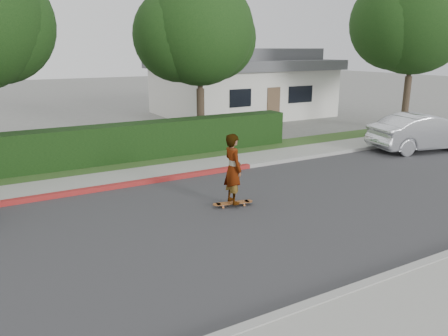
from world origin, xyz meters
The scene contains 14 objects.
ground centered at (0.00, 0.00, 0.00)m, with size 120.00×120.00×0.00m, color slate.
road centered at (0.00, 0.00, 0.01)m, with size 60.00×8.00×0.01m, color #2D2D30.
curb_near centered at (0.00, -4.10, 0.07)m, with size 60.00×0.20×0.15m, color #9E9E99.
curb_far centered at (0.00, 4.10, 0.07)m, with size 60.00×0.20×0.15m, color #9E9E99.
curb_red_section centered at (-5.00, 4.10, 0.08)m, with size 12.00×0.21×0.15m, color maroon.
sidewalk_far centered at (0.00, 5.00, 0.06)m, with size 60.00×1.60×0.12m, color gray.
planting_strip centered at (0.00, 6.60, 0.05)m, with size 60.00×1.60×0.10m, color #2D4C1E.
hedge centered at (-3.00, 7.20, 0.75)m, with size 15.00×1.00×1.50m, color black.
tree_center centered at (1.49, 9.19, 4.90)m, with size 5.66×4.84×7.44m.
tree_right centered at (12.49, 6.69, 5.63)m, with size 6.32×5.60×8.56m.
house centered at (8.00, 16.00, 2.10)m, with size 10.60×8.60×4.30m.
skateboard centered at (-1.59, 0.88, 0.10)m, with size 1.18×0.48×0.11m.
skateboarder centered at (-1.59, 0.88, 1.10)m, with size 0.71×0.47×1.96m, color white.
car_silver centered at (9.19, 2.82, 0.80)m, with size 1.69×4.83×1.59m, color silver.
Camera 1 is at (-7.50, -9.01, 4.27)m, focal length 35.00 mm.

